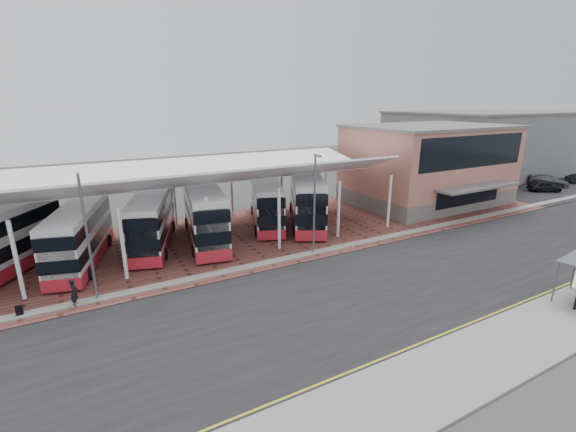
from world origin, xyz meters
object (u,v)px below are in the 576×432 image
at_px(bus_3, 204,214).
at_px(bus_5, 306,199).
at_px(bus_2, 152,220).
at_px(carpark_car_b, 549,180).
at_px(bus_1, 80,236).
at_px(pedestrian, 74,292).
at_px(carpark_car_a, 545,186).
at_px(bus_4, 266,202).
at_px(terminal, 428,164).

relative_size(bus_3, bus_5, 1.01).
xyz_separation_m(bus_2, carpark_car_b, (55.02, -2.51, -1.47)).
distance_m(bus_1, pedestrian, 7.19).
xyz_separation_m(pedestrian, carpark_car_a, (56.50, 3.80, -0.16)).
relative_size(bus_3, pedestrian, 6.82).
bearing_deg(bus_4, bus_3, -145.75).
xyz_separation_m(bus_1, pedestrian, (-0.63, -7.05, -1.28)).
xyz_separation_m(bus_5, carpark_car_a, (35.70, -3.67, -1.74)).
distance_m(bus_2, bus_4, 11.08).
relative_size(bus_1, bus_2, 0.97).
relative_size(terminal, pedestrian, 10.43).
relative_size(bus_4, carpark_car_b, 2.15).
relative_size(pedestrian, carpark_car_a, 0.43).
xyz_separation_m(bus_2, carpark_car_a, (50.40, -4.45, -1.51)).
distance_m(bus_5, pedestrian, 22.16).
bearing_deg(carpark_car_a, bus_4, 114.37).
relative_size(bus_5, carpark_car_b, 2.34).
xyz_separation_m(terminal, bus_4, (-21.02, 1.21, -2.38)).
bearing_deg(bus_2, carpark_car_b, 15.00).
height_order(bus_4, pedestrian, bus_4).
bearing_deg(carpark_car_b, terminal, 149.83).
bearing_deg(bus_5, pedestrian, -133.38).
xyz_separation_m(bus_4, pedestrian, (-17.14, -9.13, -1.34)).
height_order(bus_3, carpark_car_b, bus_3).
bearing_deg(bus_2, bus_5, 14.57).
bearing_deg(terminal, carpark_car_b, -5.41).
bearing_deg(bus_3, bus_4, 23.97).
distance_m(bus_4, carpark_car_b, 44.12).
bearing_deg(carpark_car_b, bus_5, 152.79).
distance_m(bus_2, bus_3, 4.31).
distance_m(bus_4, bus_5, 4.02).
xyz_separation_m(bus_2, bus_5, (14.71, -0.78, 0.23)).
xyz_separation_m(bus_1, carpark_car_a, (55.87, -3.25, -1.44)).
bearing_deg(bus_1, bus_4, 22.28).
bearing_deg(carpark_car_a, bus_5, 116.21).
relative_size(carpark_car_a, carpark_car_b, 0.81).
height_order(carpark_car_a, carpark_car_b, carpark_car_b).
bearing_deg(bus_4, bus_1, -152.16).
height_order(terminal, bus_1, terminal).
height_order(bus_2, carpark_car_b, bus_2).
distance_m(bus_5, carpark_car_a, 35.93).
height_order(bus_2, pedestrian, bus_2).
xyz_separation_m(bus_3, carpark_car_b, (50.78, -1.74, -1.64)).
relative_size(bus_5, carpark_car_a, 2.90).
relative_size(bus_3, carpark_car_b, 2.35).
bearing_deg(pedestrian, bus_4, -48.50).
distance_m(terminal, bus_2, 32.16).
bearing_deg(bus_4, carpark_car_b, 16.27).
height_order(bus_1, bus_2, bus_2).
bearing_deg(terminal, pedestrian, -168.27).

